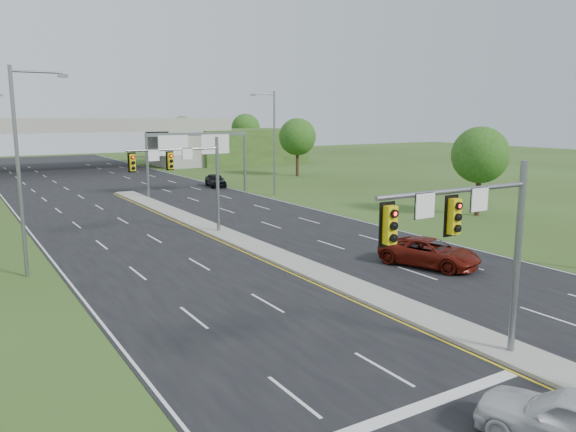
# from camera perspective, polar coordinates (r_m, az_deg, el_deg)

# --- Properties ---
(ground) EXTENTS (240.00, 240.00, 0.00)m
(ground) POSITION_cam_1_polar(r_m,az_deg,el_deg) (22.31, 21.64, -12.97)
(ground) COLOR #314719
(ground) RESTS_ON ground
(road) EXTENTS (24.00, 160.00, 0.02)m
(road) POSITION_cam_1_polar(r_m,az_deg,el_deg) (50.61, -11.78, 0.32)
(road) COLOR black
(road) RESTS_ON ground
(median) EXTENTS (2.00, 54.00, 0.16)m
(median) POSITION_cam_1_polar(r_m,az_deg,el_deg) (39.70, -5.84, -2.08)
(median) COLOR gray
(median) RESTS_ON road
(lane_markings) EXTENTS (23.72, 160.00, 0.01)m
(lane_markings) POSITION_cam_1_polar(r_m,az_deg,el_deg) (44.79, -9.84, -0.87)
(lane_markings) COLOR gold
(lane_markings) RESTS_ON road
(signal_mast_near) EXTENTS (6.62, 0.60, 7.00)m
(signal_mast_near) POSITION_cam_1_polar(r_m,az_deg,el_deg) (19.16, 18.66, -1.73)
(signal_mast_near) COLOR slate
(signal_mast_near) RESTS_ON ground
(signal_mast_far) EXTENTS (6.62, 0.60, 7.00)m
(signal_mast_far) POSITION_cam_1_polar(r_m,az_deg,el_deg) (39.84, -10.12, 4.59)
(signal_mast_far) COLOR slate
(signal_mast_far) RESTS_ON ground
(sign_gantry) EXTENTS (11.58, 0.44, 6.67)m
(sign_gantry) POSITION_cam_1_polar(r_m,az_deg,el_deg) (61.64, -9.26, 7.03)
(sign_gantry) COLOR slate
(sign_gantry) RESTS_ON ground
(overpass) EXTENTS (80.00, 14.00, 8.10)m
(overpass) POSITION_cam_1_polar(r_m,az_deg,el_deg) (93.63, -21.38, 6.47)
(overpass) COLOR gray
(overpass) RESTS_ON ground
(lightpole_l_mid) EXTENTS (2.85, 0.25, 11.00)m
(lightpole_l_mid) POSITION_cam_1_polar(r_m,az_deg,el_deg) (32.26, -25.41, 4.94)
(lightpole_l_mid) COLOR slate
(lightpole_l_mid) RESTS_ON ground
(lightpole_r_far) EXTENTS (2.85, 0.25, 11.00)m
(lightpole_r_far) POSITION_cam_1_polar(r_m,az_deg,el_deg) (60.11, -1.57, 7.90)
(lightpole_r_far) COLOR slate
(lightpole_r_far) RESTS_ON ground
(tree_r_near) EXTENTS (4.80, 4.80, 7.60)m
(tree_r_near) POSITION_cam_1_polar(r_m,az_deg,el_deg) (50.38, 18.94, 5.86)
(tree_r_near) COLOR #382316
(tree_r_near) RESTS_ON ground
(tree_r_mid) EXTENTS (5.20, 5.20, 8.12)m
(tree_r_mid) POSITION_cam_1_polar(r_m,az_deg,el_deg) (79.54, 0.97, 8.04)
(tree_r_mid) COLOR #382316
(tree_r_mid) RESTS_ON ground
(tree_back_c) EXTENTS (5.60, 5.60, 8.32)m
(tree_back_c) POSITION_cam_1_polar(r_m,az_deg,el_deg) (113.60, -10.68, 8.51)
(tree_back_c) COLOR #382316
(tree_back_c) RESTS_ON ground
(tree_back_d) EXTENTS (6.00, 6.00, 8.85)m
(tree_back_d) POSITION_cam_1_polar(r_m,az_deg,el_deg) (119.34, -4.33, 8.89)
(tree_back_d) COLOR #382316
(tree_back_d) RESTS_ON ground
(car_white) EXTENTS (3.31, 5.24, 1.66)m
(car_white) POSITION_cam_1_polar(r_m,az_deg,el_deg) (16.78, 27.12, -18.15)
(car_white) COLOR silver
(car_white) RESTS_ON road
(car_far_a) EXTENTS (4.42, 6.25, 1.58)m
(car_far_a) POSITION_cam_1_polar(r_m,az_deg,el_deg) (32.98, 14.19, -3.61)
(car_far_a) COLOR #581108
(car_far_a) RESTS_ON road
(car_far_c) EXTENTS (2.59, 4.82, 1.56)m
(car_far_c) POSITION_cam_1_polar(r_m,az_deg,el_deg) (68.22, -7.38, 3.63)
(car_far_c) COLOR black
(car_far_c) RESTS_ON road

